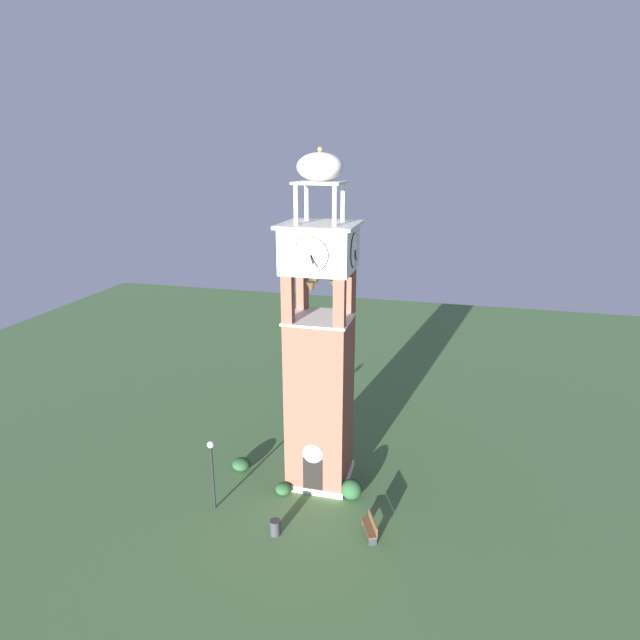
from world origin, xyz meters
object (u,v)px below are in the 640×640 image
at_px(park_bench, 370,527).
at_px(trash_bin, 275,527).
at_px(clock_tower, 320,360).
at_px(lamp_post, 212,463).

distance_m(park_bench, trash_bin, 4.69).
height_order(clock_tower, trash_bin, clock_tower).
height_order(park_bench, trash_bin, park_bench).
xyz_separation_m(park_bench, lamp_post, (-8.33, 0.02, 2.28)).
distance_m(clock_tower, park_bench, 8.75).
distance_m(clock_tower, lamp_post, 7.74).
bearing_deg(clock_tower, park_bench, -48.41).
distance_m(park_bench, lamp_post, 8.64).
xyz_separation_m(clock_tower, lamp_post, (-4.75, -4.02, -4.61)).
xyz_separation_m(park_bench, trash_bin, (-4.56, -1.11, -0.08)).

